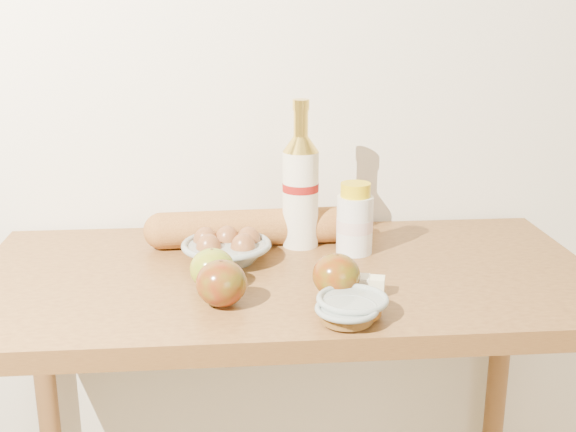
% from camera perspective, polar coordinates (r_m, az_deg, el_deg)
% --- Properties ---
extents(back_wall, '(3.50, 0.02, 2.60)m').
position_cam_1_polar(back_wall, '(1.64, -1.11, 13.11)').
color(back_wall, silver).
rests_on(back_wall, ground).
extents(table, '(1.20, 0.60, 0.90)m').
position_cam_1_polar(table, '(1.45, -0.10, -8.89)').
color(table, olive).
rests_on(table, ground).
extents(bourbon_bottle, '(0.08, 0.08, 0.31)m').
position_cam_1_polar(bourbon_bottle, '(1.51, 1.00, 2.23)').
color(bourbon_bottle, silver).
rests_on(bourbon_bottle, table).
extents(cream_bottle, '(0.09, 0.09, 0.15)m').
position_cam_1_polar(cream_bottle, '(1.49, 5.29, -0.38)').
color(cream_bottle, silver).
rests_on(cream_bottle, table).
extents(egg_bowl, '(0.19, 0.19, 0.06)m').
position_cam_1_polar(egg_bowl, '(1.45, -4.88, -2.56)').
color(egg_bowl, gray).
rests_on(egg_bowl, table).
extents(baguette, '(0.47, 0.10, 0.08)m').
position_cam_1_polar(baguette, '(1.54, -2.71, -0.90)').
color(baguette, '#B47537').
rests_on(baguette, table).
extents(apple_yellowgreen, '(0.08, 0.08, 0.08)m').
position_cam_1_polar(apple_yellowgreen, '(1.31, -6.00, -4.17)').
color(apple_yellowgreen, '#A08B20').
rests_on(apple_yellowgreen, table).
extents(apple_redgreen_front, '(0.11, 0.11, 0.08)m').
position_cam_1_polar(apple_redgreen_front, '(1.24, -5.28, -5.30)').
color(apple_redgreen_front, maroon).
rests_on(apple_redgreen_front, table).
extents(apple_redgreen_right, '(0.11, 0.11, 0.08)m').
position_cam_1_polar(apple_redgreen_right, '(1.28, 3.84, -4.70)').
color(apple_redgreen_right, '#8B0A07').
rests_on(apple_redgreen_right, table).
extents(sugar_bowl, '(0.12, 0.12, 0.03)m').
position_cam_1_polar(sugar_bowl, '(1.18, 4.66, -7.73)').
color(sugar_bowl, gray).
rests_on(sugar_bowl, table).
extents(syrup_bowl, '(0.13, 0.13, 0.03)m').
position_cam_1_polar(syrup_bowl, '(1.21, 5.11, -7.03)').
color(syrup_bowl, gray).
rests_on(syrup_bowl, table).
extents(butter_stick, '(0.12, 0.06, 0.03)m').
position_cam_1_polar(butter_stick, '(1.30, 5.15, -5.38)').
color(butter_stick, '#FFF9C5').
rests_on(butter_stick, table).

